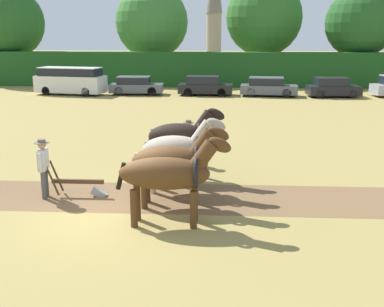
{
  "coord_description": "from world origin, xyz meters",
  "views": [
    {
      "loc": [
        3.0,
        -11.7,
        4.72
      ],
      "look_at": [
        1.96,
        2.62,
        1.1
      ],
      "focal_mm": 45.0,
      "sensor_mm": 36.0,
      "label": 1
    }
  ],
  "objects": [
    {
      "name": "tree_left",
      "position": [
        -4.26,
        35.38,
        5.69
      ],
      "size": [
        6.9,
        6.9,
        9.15
      ],
      "color": "brown",
      "rests_on": "ground"
    },
    {
      "name": "tree_center",
      "position": [
        14.84,
        33.95,
        5.55
      ],
      "size": [
        6.22,
        6.22,
        8.67
      ],
      "color": "#423323",
      "rests_on": "ground"
    },
    {
      "name": "tree_far_left",
      "position": [
        -17.55,
        33.67,
        5.62
      ],
      "size": [
        6.56,
        6.56,
        8.91
      ],
      "color": "#423323",
      "rests_on": "ground"
    },
    {
      "name": "tree_center_left",
      "position": [
        6.4,
        36.09,
        6.11
      ],
      "size": [
        7.23,
        7.23,
        9.73
      ],
      "color": "brown",
      "rests_on": "ground"
    },
    {
      "name": "parked_car_left",
      "position": [
        -4.12,
        25.6,
        0.69
      ],
      "size": [
        4.2,
        1.88,
        1.41
      ],
      "rotation": [
        0.0,
        0.0,
        0.04
      ],
      "color": "#565B66",
      "rests_on": "ground"
    },
    {
      "name": "farmer_at_plow",
      "position": [
        -2.27,
        1.36,
        1.04
      ],
      "size": [
        0.44,
        0.68,
        1.76
      ],
      "rotation": [
        0.0,
        0.0,
        0.08
      ],
      "color": "#4C4C4C",
      "rests_on": "ground"
    },
    {
      "name": "plowed_furrow_strip",
      "position": [
        -2.09,
        1.57,
        0.0
      ],
      "size": [
        23.69,
        2.99,
        0.01
      ],
      "primitive_type": "cube",
      "rotation": [
        0.0,
        0.0,
        0.01
      ],
      "color": "brown",
      "rests_on": "ground"
    },
    {
      "name": "parked_car_center_right",
      "position": [
        10.93,
        25.23,
        0.7
      ],
      "size": [
        3.97,
        2.11,
        1.46
      ],
      "rotation": [
        0.0,
        0.0,
        0.07
      ],
      "color": "black",
      "rests_on": "ground"
    },
    {
      "name": "draft_horse_lead_left",
      "position": [
        1.6,
        -0.36,
        1.33
      ],
      "size": [
        2.93,
        0.89,
        2.35
      ],
      "rotation": [
        0.0,
        0.0,
        0.01
      ],
      "color": "#513319",
      "rests_on": "ground"
    },
    {
      "name": "farmer_beside_team",
      "position": [
        1.62,
        5.48,
        0.94
      ],
      "size": [
        0.41,
        0.57,
        1.63
      ],
      "rotation": [
        0.0,
        0.0,
        0.53
      ],
      "color": "#38332D",
      "rests_on": "ground"
    },
    {
      "name": "draft_horse_lead_right",
      "position": [
        1.59,
        0.96,
        1.28
      ],
      "size": [
        2.82,
        0.99,
        2.35
      ],
      "rotation": [
        0.0,
        0.0,
        0.01
      ],
      "color": "#513319",
      "rests_on": "ground"
    },
    {
      "name": "ground_plane",
      "position": [
        0.0,
        0.0,
        0.0
      ],
      "size": [
        240.0,
        240.0,
        0.0
      ],
      "primitive_type": "plane",
      "color": "#998447"
    },
    {
      "name": "plow",
      "position": [
        -1.22,
        1.59,
        0.32
      ],
      "size": [
        1.76,
        0.47,
        1.13
      ],
      "rotation": [
        0.0,
        0.0,
        0.01
      ],
      "color": "#4C331E",
      "rests_on": "ground"
    },
    {
      "name": "parked_car_center",
      "position": [
        6.12,
        25.35,
        0.7
      ],
      "size": [
        4.41,
        2.14,
        1.44
      ],
      "rotation": [
        0.0,
        0.0,
        -0.09
      ],
      "color": "#565B66",
      "rests_on": "ground"
    },
    {
      "name": "parked_car_center_left",
      "position": [
        1.27,
        25.62,
        0.71
      ],
      "size": [
        4.19,
        1.86,
        1.47
      ],
      "rotation": [
        0.0,
        0.0,
        -0.03
      ],
      "color": "black",
      "rests_on": "ground"
    },
    {
      "name": "draft_horse_trail_right",
      "position": [
        1.55,
        3.61,
        1.41
      ],
      "size": [
        2.64,
        0.94,
        2.44
      ],
      "rotation": [
        0.0,
        0.0,
        0.01
      ],
      "color": "black",
      "rests_on": "ground"
    },
    {
      "name": "draft_horse_trail_left",
      "position": [
        1.57,
        2.28,
        1.3
      ],
      "size": [
        2.66,
        0.94,
        2.35
      ],
      "rotation": [
        0.0,
        0.0,
        0.01
      ],
      "color": "#B2A38E",
      "rests_on": "ground"
    },
    {
      "name": "hedgerow",
      "position": [
        0.0,
        31.57,
        1.53
      ],
      "size": [
        64.11,
        1.49,
        3.06
      ],
      "primitive_type": "cube",
      "color": "#1E511E",
      "rests_on": "ground"
    },
    {
      "name": "church_spire",
      "position": [
        0.76,
        67.1,
        8.92
      ],
      "size": [
        2.63,
        2.63,
        17.05
      ],
      "color": "gray",
      "rests_on": "ground"
    },
    {
      "name": "parked_van",
      "position": [
        -9.17,
        25.16,
        1.09
      ],
      "size": [
        5.64,
        2.77,
        2.11
      ],
      "rotation": [
        0.0,
        0.0,
        -0.17
      ],
      "color": "silver",
      "rests_on": "ground"
    }
  ]
}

